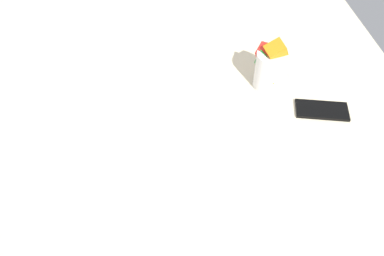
% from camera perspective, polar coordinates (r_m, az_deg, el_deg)
% --- Properties ---
extents(bed_mattress, '(1.80, 1.40, 0.18)m').
position_cam_1_polar(bed_mattress, '(1.25, -12.96, 1.51)').
color(bed_mattress, beige).
rests_on(bed_mattress, ground).
extents(snack_cup, '(0.09, 0.10, 0.15)m').
position_cam_1_polar(snack_cup, '(1.17, 10.94, 8.27)').
color(snack_cup, silver).
rests_on(snack_cup, bed_mattress).
extents(cell_phone, '(0.15, 0.10, 0.01)m').
position_cam_1_polar(cell_phone, '(1.16, 17.68, 2.41)').
color(cell_phone, black).
rests_on(cell_phone, bed_mattress).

